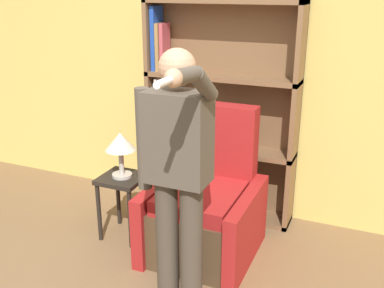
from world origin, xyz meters
The scene contains 6 objects.
wall_back centered at (0.00, 2.03, 1.40)m, with size 8.00×0.06×2.80m.
bookcase centered at (-0.07, 1.88, 0.95)m, with size 1.37×0.28×1.96m.
armchair centered at (0.16, 1.20, 0.36)m, with size 0.82×0.86×1.16m.
person_standing centered at (0.22, 0.53, 0.98)m, with size 0.54×0.78×1.72m.
side_table centered at (-0.57, 1.12, 0.43)m, with size 0.36×0.36×0.55m.
table_lamp centered at (-0.57, 1.12, 0.84)m, with size 0.25×0.25×0.38m.
Camera 1 is at (1.32, -1.80, 2.06)m, focal length 42.00 mm.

